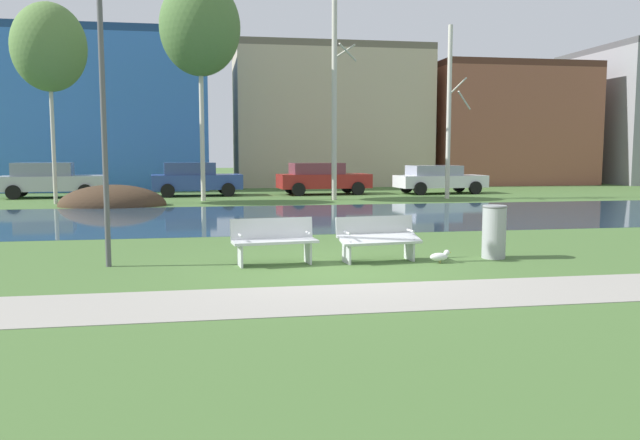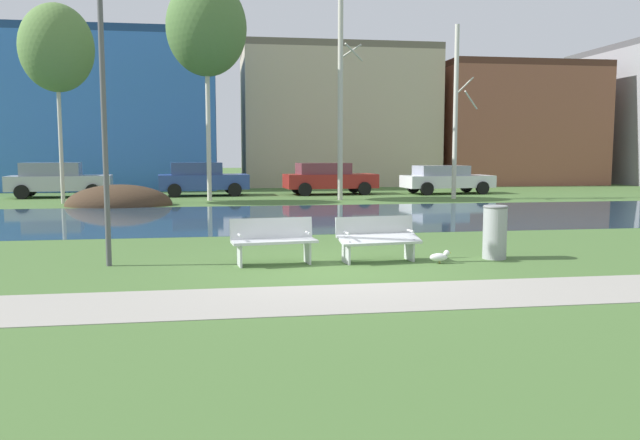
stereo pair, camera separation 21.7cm
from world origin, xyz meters
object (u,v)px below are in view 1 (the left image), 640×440
(trash_bin, at_px, (494,231))
(parked_hatch_third_red, at_px, (322,178))
(streetlamp, at_px, (101,60))
(parked_van_nearest_silver, at_px, (50,180))
(parked_wagon_fourth_white, at_px, (439,179))
(parked_sedan_second_blue, at_px, (195,179))
(bench_left, at_px, (274,240))
(bench_right, at_px, (378,237))
(seagull, at_px, (440,256))

(trash_bin, xyz_separation_m, parked_hatch_third_red, (-0.10, 19.19, 0.26))
(streetlamp, bearing_deg, parked_van_nearest_silver, 105.72)
(streetlamp, height_order, parked_van_nearest_silver, streetlamp)
(streetlamp, bearing_deg, trash_bin, -2.62)
(streetlamp, bearing_deg, parked_wagon_fourth_white, 54.25)
(trash_bin, relative_size, parked_sedan_second_blue, 0.25)
(bench_left, xyz_separation_m, parked_sedan_second_blue, (-1.83, 19.21, 0.35))
(bench_right, distance_m, streetlamp, 6.08)
(bench_left, height_order, parked_wagon_fourth_white, parked_wagon_fourth_white)
(streetlamp, height_order, parked_sedan_second_blue, streetlamp)
(parked_van_nearest_silver, xyz_separation_m, parked_sedan_second_blue, (6.55, 0.04, -0.01))
(bench_left, relative_size, parked_hatch_third_red, 0.36)
(bench_left, bearing_deg, parked_wagon_fourth_white, 61.44)
(bench_left, distance_m, seagull, 3.20)
(seagull, distance_m, parked_wagon_fourth_white, 20.41)
(bench_left, bearing_deg, trash_bin, -0.41)
(parked_hatch_third_red, bearing_deg, streetlamp, -111.41)
(bench_right, height_order, trash_bin, trash_bin)
(bench_right, height_order, parked_hatch_third_red, parked_hatch_third_red)
(parked_van_nearest_silver, distance_m, parked_wagon_fourth_white, 18.58)
(streetlamp, bearing_deg, seagull, -6.54)
(seagull, xyz_separation_m, parked_van_nearest_silver, (-11.53, 19.58, 0.70))
(streetlamp, distance_m, parked_van_nearest_silver, 19.81)
(bench_left, xyz_separation_m, parked_hatch_third_red, (4.32, 19.15, 0.34))
(trash_bin, relative_size, seagull, 2.50)
(bench_left, distance_m, parked_sedan_second_blue, 19.30)
(parked_hatch_third_red, bearing_deg, parked_van_nearest_silver, 179.91)
(parked_hatch_third_red, xyz_separation_m, parked_wagon_fourth_white, (5.88, -0.41, -0.06))
(parked_van_nearest_silver, bearing_deg, seagull, -59.49)
(trash_bin, bearing_deg, parked_hatch_third_red, 90.31)
(trash_bin, relative_size, parked_hatch_third_red, 0.23)
(parked_sedan_second_blue, height_order, parked_hatch_third_red, parked_sedan_second_blue)
(bench_left, height_order, parked_sedan_second_blue, parked_sedan_second_blue)
(bench_left, bearing_deg, parked_van_nearest_silver, 113.60)
(bench_right, bearing_deg, parked_hatch_third_red, 83.18)
(bench_right, bearing_deg, trash_bin, -0.76)
(parked_van_nearest_silver, relative_size, parked_hatch_third_red, 1.01)
(seagull, height_order, parked_hatch_third_red, parked_hatch_third_red)
(parked_hatch_third_red, bearing_deg, bench_left, -102.71)
(bench_right, distance_m, trash_bin, 2.40)
(trash_bin, bearing_deg, parked_van_nearest_silver, 123.69)
(trash_bin, xyz_separation_m, seagull, (-1.27, -0.37, -0.42))
(bench_left, bearing_deg, parked_hatch_third_red, 77.29)
(seagull, relative_size, parked_van_nearest_silver, 0.09)
(trash_bin, bearing_deg, parked_sedan_second_blue, 108.01)
(bench_left, distance_m, streetlamp, 4.52)
(parked_wagon_fourth_white, bearing_deg, parked_hatch_third_red, 175.97)
(parked_hatch_third_red, height_order, parked_wagon_fourth_white, parked_hatch_third_red)
(trash_bin, bearing_deg, bench_right, 179.24)
(parked_sedan_second_blue, distance_m, parked_hatch_third_red, 6.15)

